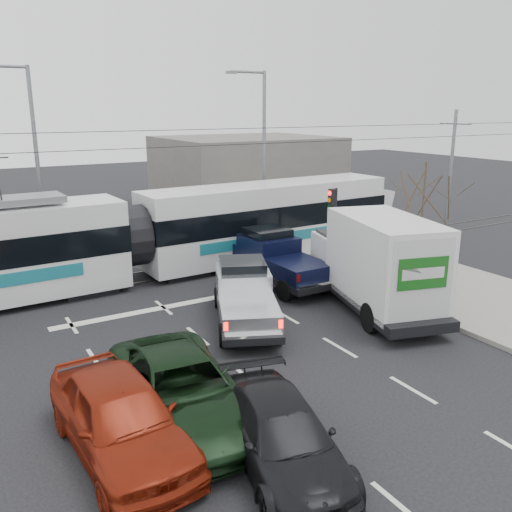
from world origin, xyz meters
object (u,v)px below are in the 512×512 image
green_car (181,389)px  red_car (120,417)px  traffic_signal (333,211)px  street_lamp_far (32,151)px  box_truck (376,264)px  navy_pickup (276,258)px  dark_car (283,436)px  bare_tree (424,198)px  silver_pickup (244,293)px  tram (131,237)px  street_lamp_near (261,145)px

green_car → red_car: size_ratio=1.10×
traffic_signal → green_car: 13.15m
street_lamp_far → box_truck: size_ratio=1.22×
navy_pickup → dark_car: size_ratio=1.14×
bare_tree → silver_pickup: bearing=172.6°
street_lamp_far → tram: size_ratio=0.34×
tram → box_truck: size_ratio=3.59×
tram → dark_car: size_ratio=5.73×
traffic_signal → tram: 8.73m
bare_tree → tram: bearing=142.5°
silver_pickup → box_truck: (4.57, -1.50, 0.76)m
green_car → navy_pickup: bearing=50.4°
green_car → dark_car: 2.86m
dark_car → red_car: bearing=156.2°
street_lamp_far → bare_tree: bearing=-48.9°
street_lamp_near → box_truck: bearing=-101.5°
tram → dark_car: 13.54m
red_car → street_lamp_near: bearing=47.6°
navy_pickup → red_car: 12.16m
box_truck → navy_pickup: 4.66m
street_lamp_near → green_car: 19.44m
tram → navy_pickup: 6.09m
street_lamp_far → dark_car: (1.28, -19.82, -4.44)m
box_truck → red_car: size_ratio=1.47×
traffic_signal → tram: size_ratio=0.14×
bare_tree → silver_pickup: 7.89m
street_lamp_near → navy_pickup: (-3.88, -7.66, -4.02)m
bare_tree → street_lamp_near: street_lamp_near is taller
street_lamp_far → red_car: size_ratio=1.78×
street_lamp_near → red_car: (-12.94, -15.75, -4.25)m
street_lamp_near → red_car: size_ratio=1.78×
street_lamp_near → tram: street_lamp_near is taller
tram → green_car: bearing=-104.7°
street_lamp_near → navy_pickup: street_lamp_near is taller
traffic_signal → silver_pickup: bearing=-153.8°
bare_tree → red_car: bare_tree is taller
street_lamp_far → tram: 7.59m
street_lamp_near → street_lamp_far: 11.67m
traffic_signal → tram: tram is taller
box_truck → navy_pickup: box_truck is taller
street_lamp_far → dark_car: street_lamp_far is taller
navy_pickup → green_car: (-7.45, -7.53, -0.32)m
bare_tree → traffic_signal: bearing=105.8°
street_lamp_near → street_lamp_far: (-11.50, 2.00, 0.00)m
green_car → dark_car: size_ratio=1.20×
red_car → silver_pickup: bearing=38.3°
box_truck → tram: bearing=146.1°
tram → dark_car: bearing=-97.7°
traffic_signal → street_lamp_near: size_ratio=0.40×
dark_car → box_truck: bearing=50.1°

